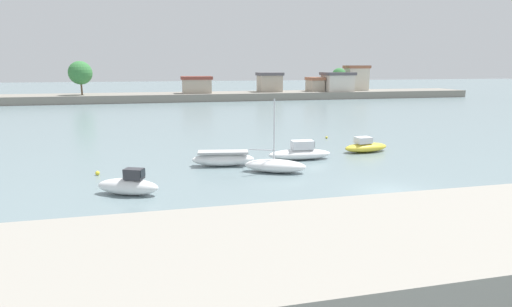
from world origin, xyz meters
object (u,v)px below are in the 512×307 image
Objects in this scene: moored_boat_1 at (223,159)px; moored_boat_4 at (366,146)px; moored_boat_2 at (275,166)px; mooring_buoy_1 at (327,137)px; mooring_buoy_0 at (98,173)px; moored_boat_0 at (129,185)px; moored_boat_3 at (300,153)px.

moored_boat_1 is 1.13× the size of moored_boat_4.
mooring_buoy_1 is (9.41, 12.67, -0.38)m from moored_boat_2.
mooring_buoy_0 is at bearing -165.95° from moored_boat_1.
moored_boat_0 is 15.59× the size of mooring_buoy_1.
moored_boat_3 is at bearing 5.62° from mooring_buoy_0.
moored_boat_1 is 9.31m from mooring_buoy_0.
mooring_buoy_1 is at bearing 88.09° from moored_boat_4.
moored_boat_0 is 0.75× the size of moored_boat_3.
mooring_buoy_0 reaches higher than mooring_buoy_1.
moored_boat_0 is at bearing -64.78° from mooring_buoy_0.
moored_boat_4 is at bearing 45.97° from moored_boat_0.
moored_boat_2 is at bearing -30.91° from moored_boat_1.
moored_boat_2 is at bearing -126.60° from mooring_buoy_1.
moored_boat_4 reaches higher than mooring_buoy_0.
moored_boat_4 is 23.00m from mooring_buoy_0.
moored_boat_1 is 16.02× the size of mooring_buoy_0.
moored_boat_4 is at bearing 7.75° from mooring_buoy_0.
mooring_buoy_0 is 1.21× the size of mooring_buoy_1.
mooring_buoy_0 is at bearing -179.45° from moored_boat_4.
moored_boat_1 is (6.77, 6.08, -0.02)m from moored_boat_0.
moored_boat_0 reaches higher than mooring_buoy_1.
moored_boat_0 is 10.68m from moored_boat_2.
moored_boat_4 is (20.28, 8.42, -0.08)m from moored_boat_0.
moored_boat_2 is 4.92m from moored_boat_3.
moored_boat_4 is (10.10, 5.23, -0.00)m from moored_boat_2.
moored_boat_1 is 0.93× the size of moored_boat_3.
moored_boat_0 reaches higher than moored_boat_4.
moored_boat_2 is at bearing -159.80° from moored_boat_4.
mooring_buoy_1 is at bearing 77.33° from moored_boat_2.
moored_boat_0 is 25.21m from mooring_buoy_1.
mooring_buoy_0 is at bearing -170.70° from moored_boat_3.
moored_boat_0 is 5.89m from mooring_buoy_0.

